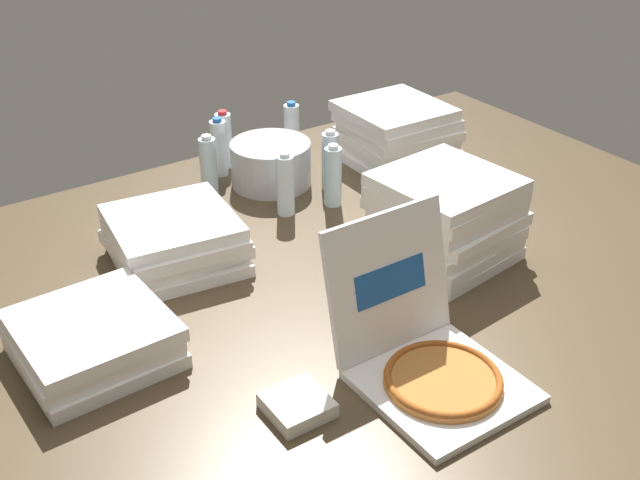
# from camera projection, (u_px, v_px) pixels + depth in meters

# --- Properties ---
(ground_plane) EXTENTS (3.20, 2.40, 0.02)m
(ground_plane) POSITION_uv_depth(u_px,v_px,m) (342.00, 292.00, 2.52)
(ground_plane) COLOR #4C3D28
(open_pizza_box) EXTENTS (0.40, 0.50, 0.41)m
(open_pizza_box) POSITION_uv_depth(u_px,v_px,m) (427.00, 352.00, 2.11)
(open_pizza_box) COLOR white
(open_pizza_box) RESTS_ON ground_plane
(pizza_stack_center_near) EXTENTS (0.42, 0.42, 0.13)m
(pizza_stack_center_near) POSITION_uv_depth(u_px,v_px,m) (93.00, 339.00, 2.19)
(pizza_stack_center_near) COLOR white
(pizza_stack_center_near) RESTS_ON ground_plane
(pizza_stack_right_near) EXTENTS (0.47, 0.46, 0.29)m
(pizza_stack_right_near) POSITION_uv_depth(u_px,v_px,m) (445.00, 217.00, 2.63)
(pizza_stack_right_near) COLOR white
(pizza_stack_right_near) RESTS_ON ground_plane
(pizza_stack_center_far) EXTENTS (0.44, 0.46, 0.17)m
(pizza_stack_center_far) POSITION_uv_depth(u_px,v_px,m) (175.00, 240.00, 2.62)
(pizza_stack_center_far) COLOR white
(pizza_stack_center_far) RESTS_ON ground_plane
(pizza_stack_right_far) EXTENTS (0.44, 0.45, 0.25)m
(pizza_stack_right_far) POSITION_uv_depth(u_px,v_px,m) (396.00, 134.00, 3.32)
(pizza_stack_right_far) COLOR white
(pizza_stack_right_far) RESTS_ON ground_plane
(ice_bucket) EXTENTS (0.32, 0.32, 0.18)m
(ice_bucket) POSITION_uv_depth(u_px,v_px,m) (271.00, 164.00, 3.15)
(ice_bucket) COLOR #B7BABF
(ice_bucket) RESTS_ON ground_plane
(water_bottle_0) EXTENTS (0.07, 0.07, 0.25)m
(water_bottle_0) POSITION_uv_depth(u_px,v_px,m) (219.00, 148.00, 3.21)
(water_bottle_0) COLOR white
(water_bottle_0) RESTS_ON ground_plane
(water_bottle_1) EXTENTS (0.07, 0.07, 0.25)m
(water_bottle_1) POSITION_uv_depth(u_px,v_px,m) (330.00, 161.00, 3.09)
(water_bottle_1) COLOR silver
(water_bottle_1) RESTS_ON ground_plane
(water_bottle_2) EXTENTS (0.07, 0.07, 0.25)m
(water_bottle_2) POSITION_uv_depth(u_px,v_px,m) (224.00, 140.00, 3.28)
(water_bottle_2) COLOR white
(water_bottle_2) RESTS_ON ground_plane
(water_bottle_3) EXTENTS (0.07, 0.07, 0.25)m
(water_bottle_3) POSITION_uv_depth(u_px,v_px,m) (292.00, 131.00, 3.37)
(water_bottle_3) COLOR white
(water_bottle_3) RESTS_ON ground_plane
(water_bottle_4) EXTENTS (0.07, 0.07, 0.25)m
(water_bottle_4) POSITION_uv_depth(u_px,v_px,m) (285.00, 185.00, 2.91)
(water_bottle_4) COLOR silver
(water_bottle_4) RESTS_ON ground_plane
(water_bottle_5) EXTENTS (0.07, 0.07, 0.25)m
(water_bottle_5) POSITION_uv_depth(u_px,v_px,m) (209.00, 166.00, 3.05)
(water_bottle_5) COLOR silver
(water_bottle_5) RESTS_ON ground_plane
(water_bottle_6) EXTENTS (0.07, 0.07, 0.25)m
(water_bottle_6) POSITION_uv_depth(u_px,v_px,m) (333.00, 176.00, 2.97)
(water_bottle_6) COLOR silver
(water_bottle_6) RESTS_ON ground_plane
(napkin_pile) EXTENTS (0.16, 0.16, 0.04)m
(napkin_pile) POSITION_uv_depth(u_px,v_px,m) (297.00, 405.00, 2.01)
(napkin_pile) COLOR white
(napkin_pile) RESTS_ON ground_plane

